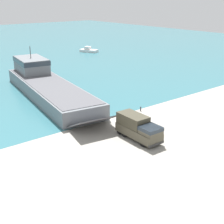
{
  "coord_description": "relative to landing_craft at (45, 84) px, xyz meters",
  "views": [
    {
      "loc": [
        -27.65,
        -30.48,
        17.71
      ],
      "look_at": [
        -1.71,
        2.21,
        2.25
      ],
      "focal_mm": 50.0,
      "sensor_mm": 36.0,
      "label": 1
    }
  ],
  "objects": [
    {
      "name": "mooring_bollard",
      "position": [
        7.58,
        -18.77,
        -1.57
      ],
      "size": [
        0.23,
        0.23,
        0.77
      ],
      "color": "#333338",
      "rests_on": "ground_plane"
    },
    {
      "name": "military_truck",
      "position": [
        -0.04,
        -26.35,
        -0.4
      ],
      "size": [
        2.67,
        6.97,
        3.08
      ],
      "rotation": [
        0.0,
        0.0,
        -1.6
      ],
      "color": "#4C4738",
      "rests_on": "ground_plane"
    },
    {
      "name": "soldier_on_ramp",
      "position": [
        2.66,
        -25.04,
        -1.02
      ],
      "size": [
        0.47,
        0.31,
        1.68
      ],
      "rotation": [
        0.0,
        0.0,
        4.55
      ],
      "color": "#3D4C33",
      "rests_on": "ground_plane"
    },
    {
      "name": "landing_craft",
      "position": [
        0.0,
        0.0,
        0.0
      ],
      "size": [
        12.27,
        37.13,
        8.0
      ],
      "rotation": [
        0.0,
        0.0,
        -0.15
      ],
      "color": "slate",
      "rests_on": "ground_plane"
    },
    {
      "name": "ground_plane",
      "position": [
        1.51,
        -23.19,
        -1.99
      ],
      "size": [
        240.0,
        240.0,
        0.0
      ],
      "primitive_type": "plane",
      "color": "#9E998E"
    },
    {
      "name": "moored_boat_a",
      "position": [
        34.1,
        35.07,
        -1.38
      ],
      "size": [
        4.99,
        6.57,
        1.85
      ],
      "rotation": [
        0.0,
        0.0,
        3.58
      ],
      "color": "white",
      "rests_on": "ground_plane"
    }
  ]
}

